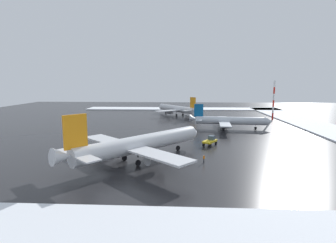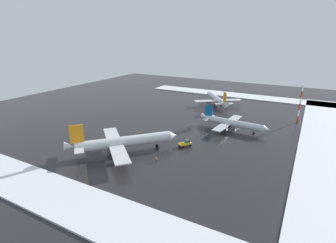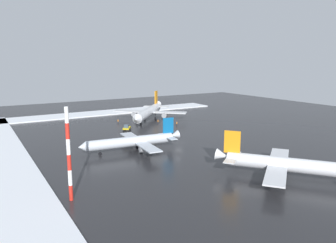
# 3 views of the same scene
# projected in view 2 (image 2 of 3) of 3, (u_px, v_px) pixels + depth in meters

# --- Properties ---
(ground_plane) EXTENTS (240.00, 240.00, 0.00)m
(ground_plane) POSITION_uv_depth(u_px,v_px,m) (195.00, 124.00, 116.62)
(ground_plane) COLOR #232326
(snow_bank_far) EXTENTS (152.00, 16.00, 0.49)m
(snow_bank_far) POSITION_uv_depth(u_px,v_px,m) (323.00, 146.00, 93.63)
(snow_bank_far) COLOR white
(snow_bank_far) RESTS_ON ground_plane
(snow_bank_left) EXTENTS (14.00, 116.00, 0.49)m
(snow_bank_left) POSITION_uv_depth(u_px,v_px,m) (80.00, 205.00, 60.84)
(snow_bank_left) COLOR white
(snow_bank_left) RESTS_ON ground_plane
(snow_bank_right) EXTENTS (14.00, 116.00, 0.49)m
(snow_bank_right) POSITION_uv_depth(u_px,v_px,m) (235.00, 95.00, 172.24)
(snow_bank_right) COLOR white
(snow_bank_right) RESTS_ON ground_plane
(airplane_foreground_jet) EXTENTS (30.79, 29.14, 11.33)m
(airplane_foreground_jet) POSITION_uv_depth(u_px,v_px,m) (122.00, 142.00, 87.87)
(airplane_foreground_jet) COLOR silver
(airplane_foreground_jet) RESTS_ON ground_plane
(airplane_far_rear) EXTENTS (24.54, 29.52, 8.76)m
(airplane_far_rear) POSITION_uv_depth(u_px,v_px,m) (232.00, 123.00, 109.55)
(airplane_far_rear) COLOR silver
(airplane_far_rear) RESTS_ON ground_plane
(airplane_distant_tail) EXTENTS (27.25, 24.24, 9.62)m
(airplane_distant_tail) POSITION_uv_depth(u_px,v_px,m) (217.00, 99.00, 148.72)
(airplane_distant_tail) COLOR silver
(airplane_distant_tail) RESTS_ON ground_plane
(pushback_tug) EXTENTS (5.05, 4.39, 2.50)m
(pushback_tug) POSITION_uv_depth(u_px,v_px,m) (186.00, 143.00, 93.17)
(pushback_tug) COLOR gold
(pushback_tug) RESTS_ON ground_plane
(ground_crew_by_nose_gear) EXTENTS (0.36, 0.36, 1.71)m
(ground_crew_by_nose_gear) POSITION_uv_depth(u_px,v_px,m) (140.00, 133.00, 103.86)
(ground_crew_by_nose_gear) COLOR black
(ground_crew_by_nose_gear) RESTS_ON ground_plane
(ground_crew_mid_apron) EXTENTS (0.36, 0.36, 1.71)m
(ground_crew_mid_apron) POSITION_uv_depth(u_px,v_px,m) (156.00, 159.00, 81.95)
(ground_crew_mid_apron) COLOR black
(ground_crew_mid_apron) RESTS_ON ground_plane
(ground_crew_beside_wing) EXTENTS (0.36, 0.36, 1.71)m
(ground_crew_beside_wing) POSITION_uv_depth(u_px,v_px,m) (137.00, 141.00, 95.57)
(ground_crew_beside_wing) COLOR black
(ground_crew_beside_wing) RESTS_ON ground_plane
(antenna_mast) EXTENTS (0.70, 0.70, 17.24)m
(antenna_mast) POSITION_uv_depth(u_px,v_px,m) (300.00, 104.00, 116.69)
(antenna_mast) COLOR red
(antenna_mast) RESTS_ON ground_plane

